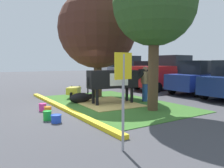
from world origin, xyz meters
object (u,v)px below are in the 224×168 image
shade_tree_right (154,5)px  person_handler (145,83)px  bucket_pink (43,107)px  bucket_orange (48,111)px  shade_tree_left (98,29)px  bucket_green (47,115)px  pickup_truck_maroon (166,74)px  wheelbarrow (73,91)px  hatchback_white (138,74)px  cow_holstein (115,79)px  bucket_blue (56,118)px  calf_lying (81,98)px  sedan_blue (200,78)px  parking_sign (123,82)px  suv_black (122,69)px

shade_tree_right → person_handler: size_ratio=3.36×
bucket_pink → bucket_orange: bearing=-2.9°
shade_tree_left → bucket_green: size_ratio=18.45×
pickup_truck_maroon → shade_tree_left: bearing=-85.4°
wheelbarrow → hatchback_white: size_ratio=0.33×
shade_tree_left → shade_tree_right: 4.43m
cow_holstein → hatchback_white: 8.34m
wheelbarrow → hatchback_white: 7.70m
bucket_blue → calf_lying: bearing=142.4°
calf_lying → sedan_blue: sedan_blue is taller
hatchback_white → shade_tree_right: bearing=-35.6°
parking_sign → bucket_green: size_ratio=6.62×
parking_sign → suv_black: size_ratio=0.45×
cow_holstein → bucket_pink: 3.41m
calf_lying → bucket_green: bearing=-44.3°
bucket_orange → bucket_green: bearing=-18.0°
calf_lying → shade_tree_left: bearing=128.5°
bucket_orange → suv_black: bearing=133.1°
cow_holstein → parking_sign: bearing=-31.6°
hatchback_white → sedan_blue: same height
cow_holstein → bucket_orange: size_ratio=9.77×
person_handler → bucket_green: 5.25m
calf_lying → wheelbarrow: 1.55m
cow_holstein → suv_black: (-8.46, 6.37, 0.13)m
shade_tree_right → wheelbarrow: shade_tree_right is taller
suv_black → cow_holstein: bearing=-37.0°
shade_tree_right → bucket_orange: shade_tree_right is taller
wheelbarrow → parking_sign: 7.66m
hatchback_white → bucket_blue: bearing=-51.5°
shade_tree_right → pickup_truck_maroon: 8.14m
cow_holstein → person_handler: bearing=79.9°
person_handler → bucket_green: (1.01, -5.10, -0.76)m
hatchback_white → bucket_green: bearing=-53.6°
bucket_blue → hatchback_white: bearing=128.5°
bucket_pink → bucket_green: 1.56m
calf_lying → bucket_pink: bearing=-68.0°
pickup_truck_maroon → bucket_orange: bearing=-70.2°
shade_tree_left → bucket_green: shade_tree_left is taller
parking_sign → bucket_green: parking_sign is taller
cow_holstein → bucket_green: (1.29, -3.53, -0.97)m
bucket_pink → bucket_orange: size_ratio=0.96×
shade_tree_right → pickup_truck_maroon: shade_tree_right is taller
bucket_blue → bucket_orange: bearing=176.5°
cow_holstein → person_handler: person_handler is taller
cow_holstein → bucket_blue: 3.92m
wheelbarrow → sedan_blue: bearing=70.4°
calf_lying → person_handler: size_ratio=0.77×
bucket_orange → sedan_blue: (-0.63, 9.54, 0.82)m
sedan_blue → shade_tree_right: bearing=-70.3°
bucket_green → hatchback_white: hatchback_white is taller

